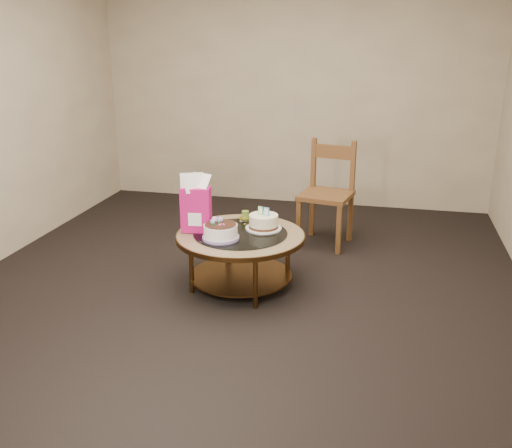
% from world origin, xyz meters
% --- Properties ---
extents(ground, '(5.00, 5.00, 0.00)m').
position_xyz_m(ground, '(0.00, 0.00, 0.00)').
color(ground, black).
rests_on(ground, ground).
extents(room_walls, '(4.52, 5.02, 2.61)m').
position_xyz_m(room_walls, '(0.00, 0.00, 1.54)').
color(room_walls, '#BBAF8E').
rests_on(room_walls, ground).
extents(coffee_table, '(1.02, 1.02, 0.46)m').
position_xyz_m(coffee_table, '(0.00, -0.00, 0.38)').
color(coffee_table, '#513417').
rests_on(coffee_table, ground).
extents(decorated_cake, '(0.28, 0.28, 0.16)m').
position_xyz_m(decorated_cake, '(-0.12, -0.16, 0.51)').
color(decorated_cake, '#9C86BD').
rests_on(decorated_cake, coffee_table).
extents(cream_cake, '(0.29, 0.29, 0.18)m').
position_xyz_m(cream_cake, '(0.16, 0.14, 0.51)').
color(cream_cake, white).
rests_on(cream_cake, coffee_table).
extents(gift_bag, '(0.24, 0.19, 0.46)m').
position_xyz_m(gift_bag, '(-0.35, -0.03, 0.69)').
color(gift_bag, '#CE1380').
rests_on(gift_bag, coffee_table).
extents(pillar_candle, '(0.12, 0.12, 0.09)m').
position_xyz_m(pillar_candle, '(-0.04, 0.33, 0.49)').
color(pillar_candle, '#CFBA55').
rests_on(pillar_candle, coffee_table).
extents(dining_chair, '(0.54, 0.54, 0.99)m').
position_xyz_m(dining_chair, '(0.56, 1.16, 0.50)').
color(dining_chair, brown).
rests_on(dining_chair, ground).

